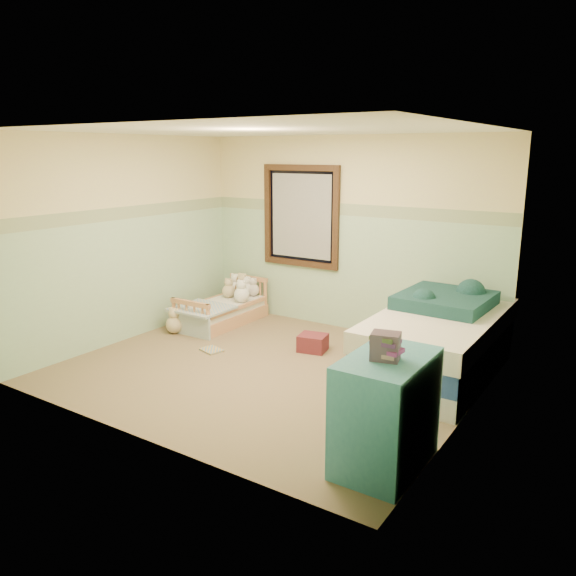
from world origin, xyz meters
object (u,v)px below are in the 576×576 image
Objects in this scene: plush_floor_tan at (175,325)px; twin_bed_frame at (437,363)px; plush_floor_cream at (194,320)px; toddler_bed_frame at (222,317)px; dresser at (386,412)px; red_pillow at (313,343)px; floor_book at (212,350)px.

plush_floor_tan reaches higher than twin_bed_frame.
plush_floor_cream is 0.12× the size of twin_bed_frame.
toddler_bed_frame is 4.96× the size of plush_floor_cream.
dresser reaches higher than red_pillow.
red_pillow is (-1.73, 1.85, -0.33)m from dresser.
dresser reaches higher than floor_book.
plush_floor_cream is 1.74m from red_pillow.
twin_bed_frame is (3.07, -0.15, 0.03)m from toddler_bed_frame.
plush_floor_cream reaches higher than twin_bed_frame.
plush_floor_cream reaches higher than plush_floor_tan.
toddler_bed_frame is 0.61× the size of twin_bed_frame.
toddler_bed_frame reaches higher than floor_book.
toddler_bed_frame is 0.72m from plush_floor_tan.
plush_floor_tan is 1.88m from red_pillow.
toddler_bed_frame is 3.98m from dresser.
dresser is at bearing -32.43° from toddler_bed_frame.
dresser is 2.55m from red_pillow.
plush_floor_tan reaches higher than red_pillow.
floor_book is (-2.45, -0.80, -0.10)m from twin_bed_frame.
plush_floor_cream is 1.03× the size of floor_book.
red_pillow is (1.74, 0.15, -0.03)m from plush_floor_cream.
toddler_bed_frame is at bearing 74.11° from plush_floor_cream.
toddler_bed_frame is 5.10× the size of floor_book.
plush_floor_tan is at bearing -108.11° from toddler_bed_frame.
dresser is at bearing -7.80° from floor_book.
plush_floor_tan is at bearing 158.02° from dresser.
floor_book is at bearing -161.98° from twin_bed_frame.
floor_book is at bearing -17.03° from plush_floor_tan.
plush_floor_cream is at bearing 160.62° from floor_book.
twin_bed_frame reaches higher than toddler_bed_frame.
plush_floor_cream is at bearing -105.89° from toddler_bed_frame.
dresser is at bearing -21.98° from plush_floor_tan.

